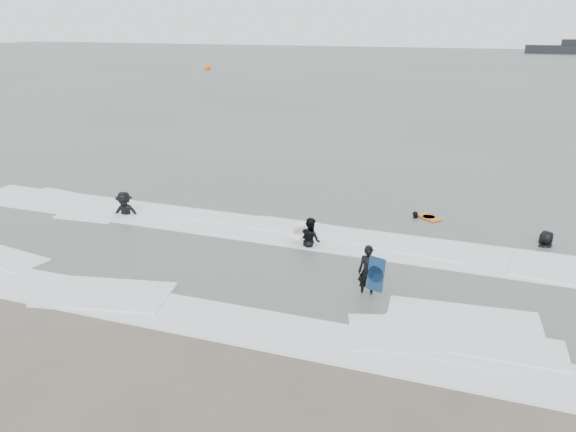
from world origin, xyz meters
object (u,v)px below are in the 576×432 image
(surfer_right_near, at_px, (415,219))
(buoy, at_px, (207,68))
(surfer_centre, at_px, (367,296))
(surfer_breaker, at_px, (125,216))
(surfer_wading, at_px, (310,247))
(surfer_right_far, at_px, (545,248))

(surfer_right_near, xyz_separation_m, buoy, (-41.60, 60.03, 0.42))
(surfer_right_near, bearing_deg, surfer_centre, 54.81)
(surfer_breaker, height_order, surfer_right_near, surfer_breaker)
(surfer_breaker, distance_m, buoy, 70.76)
(surfer_wading, relative_size, surfer_breaker, 0.87)
(buoy, bearing_deg, surfer_right_far, -53.01)
(surfer_wading, bearing_deg, surfer_centre, 171.93)
(surfer_centre, xyz_separation_m, surfer_breaker, (-10.69, 3.36, 0.00))
(surfer_centre, xyz_separation_m, buoy, (-41.27, 67.17, 0.42))
(surfer_right_near, bearing_deg, surfer_breaker, -13.66)
(surfer_wading, xyz_separation_m, surfer_breaker, (-8.01, 0.45, 0.00))
(surfer_wading, xyz_separation_m, buoy, (-38.60, 64.26, 0.42))
(surfer_breaker, xyz_separation_m, buoy, (-30.58, 63.80, 0.42))
(surfer_centre, bearing_deg, surfer_wading, 127.13)
(buoy, bearing_deg, surfer_wading, -59.01)
(surfer_breaker, bearing_deg, surfer_wading, -19.31)
(surfer_right_far, distance_m, buoy, 76.90)
(surfer_right_near, bearing_deg, surfer_wading, 22.04)
(surfer_wading, xyz_separation_m, surfer_right_near, (3.00, 4.23, 0.00))
(surfer_centre, xyz_separation_m, surfer_wading, (-2.68, 2.91, 0.00))
(surfer_breaker, distance_m, surfer_right_near, 11.65)
(surfer_wading, relative_size, buoy, 0.99)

